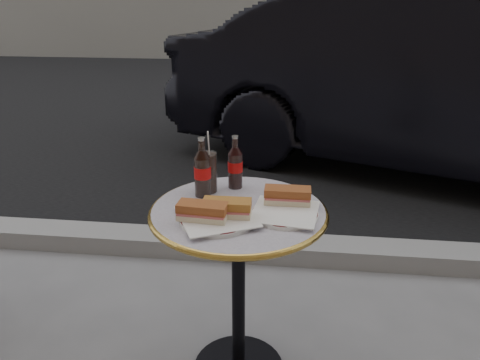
# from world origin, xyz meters

# --- Properties ---
(asphalt_road) EXTENTS (40.00, 8.00, 0.00)m
(asphalt_road) POSITION_xyz_m (0.00, 5.00, 0.00)
(asphalt_road) COLOR black
(asphalt_road) RESTS_ON ground
(curb) EXTENTS (40.00, 0.20, 0.12)m
(curb) POSITION_xyz_m (0.00, 0.90, 0.05)
(curb) COLOR gray
(curb) RESTS_ON ground
(bistro_table) EXTENTS (0.62, 0.62, 0.73)m
(bistro_table) POSITION_xyz_m (0.00, 0.00, 0.37)
(bistro_table) COLOR #BAB2C4
(bistro_table) RESTS_ON ground
(plate_left) EXTENTS (0.31, 0.31, 0.01)m
(plate_left) POSITION_xyz_m (-0.06, -0.10, 0.74)
(plate_left) COLOR silver
(plate_left) RESTS_ON bistro_table
(plate_right) EXTENTS (0.28, 0.28, 0.01)m
(plate_right) POSITION_xyz_m (0.16, -0.03, 0.74)
(plate_right) COLOR white
(plate_right) RESTS_ON bistro_table
(sandwich_left_a) EXTENTS (0.17, 0.09, 0.06)m
(sandwich_left_a) POSITION_xyz_m (-0.10, -0.12, 0.77)
(sandwich_left_a) COLOR #984F26
(sandwich_left_a) RESTS_ON plate_left
(sandwich_left_b) EXTENTS (0.16, 0.08, 0.05)m
(sandwich_left_b) POSITION_xyz_m (-0.03, -0.09, 0.77)
(sandwich_left_b) COLOR #A8692A
(sandwich_left_b) RESTS_ON plate_left
(sandwich_right) EXTENTS (0.16, 0.07, 0.06)m
(sandwich_right) POSITION_xyz_m (0.17, 0.03, 0.77)
(sandwich_right) COLOR brown
(sandwich_right) RESTS_ON plate_right
(cola_bottle_left) EXTENTS (0.06, 0.06, 0.22)m
(cola_bottle_left) POSITION_xyz_m (-0.14, 0.10, 0.84)
(cola_bottle_left) COLOR black
(cola_bottle_left) RESTS_ON bistro_table
(cola_bottle_right) EXTENTS (0.07, 0.07, 0.21)m
(cola_bottle_right) POSITION_xyz_m (-0.03, 0.19, 0.84)
(cola_bottle_right) COLOR black
(cola_bottle_right) RESTS_ON bistro_table
(cola_glass) EXTENTS (0.09, 0.09, 0.15)m
(cola_glass) POSITION_xyz_m (-0.13, 0.14, 0.81)
(cola_glass) COLOR black
(cola_glass) RESTS_ON bistro_table
(parked_car) EXTENTS (3.08, 4.80, 1.49)m
(parked_car) POSITION_xyz_m (1.42, 2.51, 0.75)
(parked_car) COLOR black
(parked_car) RESTS_ON ground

